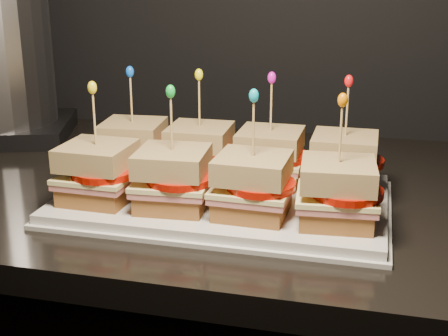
# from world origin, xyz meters

# --- Properties ---
(granite_slab) EXTENTS (2.18, 0.66, 0.04)m
(granite_slab) POSITION_xyz_m (0.47, 1.68, 0.86)
(granite_slab) COLOR black
(granite_slab) RESTS_ON cabinet
(platter) EXTENTS (0.44, 0.27, 0.02)m
(platter) POSITION_xyz_m (0.37, 1.58, 0.89)
(platter) COLOR silver
(platter) RESTS_ON granite_slab
(platter_rim) EXTENTS (0.45, 0.28, 0.01)m
(platter_rim) POSITION_xyz_m (0.37, 1.58, 0.88)
(platter_rim) COLOR silver
(platter_rim) RESTS_ON granite_slab
(sandwich_0_bread_bot) EXTENTS (0.09, 0.09, 0.02)m
(sandwich_0_bread_bot) POSITION_xyz_m (0.21, 1.65, 0.91)
(sandwich_0_bread_bot) COLOR #5A3115
(sandwich_0_bread_bot) RESTS_ON platter
(sandwich_0_ham) EXTENTS (0.10, 0.10, 0.01)m
(sandwich_0_ham) POSITION_xyz_m (0.21, 1.65, 0.92)
(sandwich_0_ham) COLOR #BE6062
(sandwich_0_ham) RESTS_ON sandwich_0_bread_bot
(sandwich_0_cheese) EXTENTS (0.10, 0.10, 0.01)m
(sandwich_0_cheese) POSITION_xyz_m (0.21, 1.65, 0.93)
(sandwich_0_cheese) COLOR #F8EB94
(sandwich_0_cheese) RESTS_ON sandwich_0_ham
(sandwich_0_tomato) EXTENTS (0.09, 0.09, 0.01)m
(sandwich_0_tomato) POSITION_xyz_m (0.23, 1.64, 0.94)
(sandwich_0_tomato) COLOR #AF1305
(sandwich_0_tomato) RESTS_ON sandwich_0_cheese
(sandwich_0_bread_top) EXTENTS (0.09, 0.09, 0.03)m
(sandwich_0_bread_top) POSITION_xyz_m (0.21, 1.65, 0.96)
(sandwich_0_bread_top) COLOR #61360C
(sandwich_0_bread_top) RESTS_ON sandwich_0_tomato
(sandwich_0_pick) EXTENTS (0.00, 0.00, 0.09)m
(sandwich_0_pick) POSITION_xyz_m (0.21, 1.65, 1.00)
(sandwich_0_pick) COLOR tan
(sandwich_0_pick) RESTS_ON sandwich_0_bread_top
(sandwich_0_frill) EXTENTS (0.01, 0.01, 0.02)m
(sandwich_0_frill) POSITION_xyz_m (0.21, 1.65, 1.05)
(sandwich_0_frill) COLOR blue
(sandwich_0_frill) RESTS_ON sandwich_0_pick
(sandwich_1_bread_bot) EXTENTS (0.09, 0.09, 0.02)m
(sandwich_1_bread_bot) POSITION_xyz_m (0.32, 1.65, 0.91)
(sandwich_1_bread_bot) COLOR #5A3115
(sandwich_1_bread_bot) RESTS_ON platter
(sandwich_1_ham) EXTENTS (0.10, 0.09, 0.01)m
(sandwich_1_ham) POSITION_xyz_m (0.32, 1.65, 0.92)
(sandwich_1_ham) COLOR #BE6062
(sandwich_1_ham) RESTS_ON sandwich_1_bread_bot
(sandwich_1_cheese) EXTENTS (0.10, 0.09, 0.01)m
(sandwich_1_cheese) POSITION_xyz_m (0.32, 1.65, 0.93)
(sandwich_1_cheese) COLOR #F8EB94
(sandwich_1_cheese) RESTS_ON sandwich_1_ham
(sandwich_1_tomato) EXTENTS (0.09, 0.09, 0.01)m
(sandwich_1_tomato) POSITION_xyz_m (0.33, 1.64, 0.94)
(sandwich_1_tomato) COLOR #AF1305
(sandwich_1_tomato) RESTS_ON sandwich_1_cheese
(sandwich_1_bread_top) EXTENTS (0.09, 0.09, 0.03)m
(sandwich_1_bread_top) POSITION_xyz_m (0.32, 1.65, 0.96)
(sandwich_1_bread_top) COLOR #61360C
(sandwich_1_bread_top) RESTS_ON sandwich_1_tomato
(sandwich_1_pick) EXTENTS (0.00, 0.00, 0.09)m
(sandwich_1_pick) POSITION_xyz_m (0.32, 1.65, 1.00)
(sandwich_1_pick) COLOR tan
(sandwich_1_pick) RESTS_ON sandwich_1_bread_top
(sandwich_1_frill) EXTENTS (0.01, 0.01, 0.02)m
(sandwich_1_frill) POSITION_xyz_m (0.32, 1.65, 1.05)
(sandwich_1_frill) COLOR #EFED0E
(sandwich_1_frill) RESTS_ON sandwich_1_pick
(sandwich_2_bread_bot) EXTENTS (0.09, 0.09, 0.02)m
(sandwich_2_bread_bot) POSITION_xyz_m (0.42, 1.65, 0.91)
(sandwich_2_bread_bot) COLOR #5A3115
(sandwich_2_bread_bot) RESTS_ON platter
(sandwich_2_ham) EXTENTS (0.10, 0.09, 0.01)m
(sandwich_2_ham) POSITION_xyz_m (0.42, 1.65, 0.92)
(sandwich_2_ham) COLOR #BE6062
(sandwich_2_ham) RESTS_ON sandwich_2_bread_bot
(sandwich_2_cheese) EXTENTS (0.10, 0.09, 0.01)m
(sandwich_2_cheese) POSITION_xyz_m (0.42, 1.65, 0.93)
(sandwich_2_cheese) COLOR #F8EB94
(sandwich_2_cheese) RESTS_ON sandwich_2_ham
(sandwich_2_tomato) EXTENTS (0.09, 0.09, 0.01)m
(sandwich_2_tomato) POSITION_xyz_m (0.43, 1.64, 0.94)
(sandwich_2_tomato) COLOR #AF1305
(sandwich_2_tomato) RESTS_ON sandwich_2_cheese
(sandwich_2_bread_top) EXTENTS (0.09, 0.09, 0.03)m
(sandwich_2_bread_top) POSITION_xyz_m (0.42, 1.65, 0.96)
(sandwich_2_bread_top) COLOR #61360C
(sandwich_2_bread_top) RESTS_ON sandwich_2_tomato
(sandwich_2_pick) EXTENTS (0.00, 0.00, 0.09)m
(sandwich_2_pick) POSITION_xyz_m (0.42, 1.65, 1.00)
(sandwich_2_pick) COLOR tan
(sandwich_2_pick) RESTS_ON sandwich_2_bread_top
(sandwich_2_frill) EXTENTS (0.01, 0.01, 0.02)m
(sandwich_2_frill) POSITION_xyz_m (0.42, 1.65, 1.05)
(sandwich_2_frill) COLOR #D011B5
(sandwich_2_frill) RESTS_ON sandwich_2_pick
(sandwich_3_bread_bot) EXTENTS (0.09, 0.09, 0.02)m
(sandwich_3_bread_bot) POSITION_xyz_m (0.53, 1.65, 0.91)
(sandwich_3_bread_bot) COLOR #5A3115
(sandwich_3_bread_bot) RESTS_ON platter
(sandwich_3_ham) EXTENTS (0.09, 0.09, 0.01)m
(sandwich_3_ham) POSITION_xyz_m (0.53, 1.65, 0.92)
(sandwich_3_ham) COLOR #BE6062
(sandwich_3_ham) RESTS_ON sandwich_3_bread_bot
(sandwich_3_cheese) EXTENTS (0.10, 0.09, 0.01)m
(sandwich_3_cheese) POSITION_xyz_m (0.53, 1.65, 0.93)
(sandwich_3_cheese) COLOR #F8EB94
(sandwich_3_cheese) RESTS_ON sandwich_3_ham
(sandwich_3_tomato) EXTENTS (0.09, 0.09, 0.01)m
(sandwich_3_tomato) POSITION_xyz_m (0.54, 1.64, 0.94)
(sandwich_3_tomato) COLOR #AF1305
(sandwich_3_tomato) RESTS_ON sandwich_3_cheese
(sandwich_3_bread_top) EXTENTS (0.09, 0.09, 0.03)m
(sandwich_3_bread_top) POSITION_xyz_m (0.53, 1.65, 0.96)
(sandwich_3_bread_top) COLOR #61360C
(sandwich_3_bread_top) RESTS_ON sandwich_3_tomato
(sandwich_3_pick) EXTENTS (0.00, 0.00, 0.09)m
(sandwich_3_pick) POSITION_xyz_m (0.53, 1.65, 1.00)
(sandwich_3_pick) COLOR tan
(sandwich_3_pick) RESTS_ON sandwich_3_bread_top
(sandwich_3_frill) EXTENTS (0.01, 0.01, 0.02)m
(sandwich_3_frill) POSITION_xyz_m (0.53, 1.65, 1.05)
(sandwich_3_frill) COLOR red
(sandwich_3_frill) RESTS_ON sandwich_3_pick
(sandwich_4_bread_bot) EXTENTS (0.09, 0.09, 0.02)m
(sandwich_4_bread_bot) POSITION_xyz_m (0.21, 1.52, 0.91)
(sandwich_4_bread_bot) COLOR #5A3115
(sandwich_4_bread_bot) RESTS_ON platter
(sandwich_4_ham) EXTENTS (0.10, 0.09, 0.01)m
(sandwich_4_ham) POSITION_xyz_m (0.21, 1.52, 0.92)
(sandwich_4_ham) COLOR #BE6062
(sandwich_4_ham) RESTS_ON sandwich_4_bread_bot
(sandwich_4_cheese) EXTENTS (0.10, 0.10, 0.01)m
(sandwich_4_cheese) POSITION_xyz_m (0.21, 1.52, 0.93)
(sandwich_4_cheese) COLOR #F8EB94
(sandwich_4_cheese) RESTS_ON sandwich_4_ham
(sandwich_4_tomato) EXTENTS (0.09, 0.09, 0.01)m
(sandwich_4_tomato) POSITION_xyz_m (0.23, 1.51, 0.94)
(sandwich_4_tomato) COLOR #AF1305
(sandwich_4_tomato) RESTS_ON sandwich_4_cheese
(sandwich_4_bread_top) EXTENTS (0.09, 0.09, 0.03)m
(sandwich_4_bread_top) POSITION_xyz_m (0.21, 1.52, 0.96)
(sandwich_4_bread_top) COLOR #61360C
(sandwich_4_bread_top) RESTS_ON sandwich_4_tomato
(sandwich_4_pick) EXTENTS (0.00, 0.00, 0.09)m
(sandwich_4_pick) POSITION_xyz_m (0.21, 1.52, 1.00)
(sandwich_4_pick) COLOR tan
(sandwich_4_pick) RESTS_ON sandwich_4_bread_top
(sandwich_4_frill) EXTENTS (0.01, 0.01, 0.02)m
(sandwich_4_frill) POSITION_xyz_m (0.21, 1.52, 1.05)
(sandwich_4_frill) COLOR yellow
(sandwich_4_frill) RESTS_ON sandwich_4_pick
(sandwich_5_bread_bot) EXTENTS (0.09, 0.09, 0.02)m
(sandwich_5_bread_bot) POSITION_xyz_m (0.32, 1.52, 0.91)
(sandwich_5_bread_bot) COLOR #5A3115
(sandwich_5_bread_bot) RESTS_ON platter
(sandwich_5_ham) EXTENTS (0.10, 0.10, 0.01)m
(sandwich_5_ham) POSITION_xyz_m (0.32, 1.52, 0.92)
(sandwich_5_ham) COLOR #BE6062
(sandwich_5_ham) RESTS_ON sandwich_5_bread_bot
(sandwich_5_cheese) EXTENTS (0.10, 0.10, 0.01)m
(sandwich_5_cheese) POSITION_xyz_m (0.32, 1.52, 0.93)
(sandwich_5_cheese) COLOR #F8EB94
(sandwich_5_cheese) RESTS_ON sandwich_5_ham
(sandwich_5_tomato) EXTENTS (0.09, 0.09, 0.01)m
(sandwich_5_tomato) POSITION_xyz_m (0.33, 1.51, 0.94)
(sandwich_5_tomato) COLOR #AF1305
(sandwich_5_tomato) RESTS_ON sandwich_5_cheese
(sandwich_5_bread_top) EXTENTS (0.09, 0.09, 0.03)m
(sandwich_5_bread_top) POSITION_xyz_m (0.32, 1.52, 0.96)
(sandwich_5_bread_top) COLOR #61360C
(sandwich_5_bread_top) RESTS_ON sandwich_5_tomato
(sandwich_5_pick) EXTENTS (0.00, 0.00, 0.09)m
(sandwich_5_pick) POSITION_xyz_m (0.32, 1.52, 1.00)
(sandwich_5_pick) COLOR tan
(sandwich_5_pick) RESTS_ON sandwich_5_bread_top
(sandwich_5_frill) EXTENTS (0.01, 0.01, 0.02)m
(sandwich_5_frill) POSITION_xyz_m (0.32, 1.52, 1.05)
(sandwich_5_frill) COLOR green
(sandwich_5_frill) RESTS_ON sandwich_5_pick
(sandwich_6_bread_bot) EXTENTS (0.09, 0.09, 0.02)m
(sandwich_6_bread_bot) POSITION_xyz_m (0.42, 1.52, 0.91)
(sandwich_6_bread_bot) COLOR #5A3115
(sandwich_6_bread_bot) RESTS_ON platter
(sandwich_6_ham) EXTENTS (0.10, 0.09, 0.01)m
(sandwich_6_ham) POSITION_xyz_m (0.42, 1.52, 0.92)
(sandwich_6_ham) COLOR #BE6062
(sandwich_6_ham) RESTS_ON sandwich_6_bread_bot
(sandwich_6_cheese) EXTENTS (0.10, 0.10, 0.01)m
(sandwich_6_cheese) POSITION_xyz_m (0.42, 1.52, 0.93)
(sandwich_6_cheese) COLOR #F8EB94
(sandwich_6_cheese) RESTS_ON sandwich_6_ham
(sandwich_6_tomato) EXTENTS (0.09, 0.09, 0.01)m
(sandwich_6_tomato) POSITION_xyz_m (0.43, 1.51, 0.94)
(sandwich_6_tomato) COLOR #AF1305
(sandwich_6_tomato) RESTS_ON sandwich_6_cheese
(sandwich_6_bread_top) EXTENTS (0.09, 0.09, 0.03)m
(sandwich_6_bread_top) POSITION_xyz_m (0.42, 1.52, 0.96)
(sandwich_6_bread_top) COLOR #61360C
(sandwich_6_bread_top) RESTS_ON sandwich_6_tomato
(sandwich_6_pick) EXTENTS (0.00, 0.00, 0.09)m
(sandwich_6_pick) POSITION_xyz_m (0.42, 1.52, 1.00)
(sandwich_6_pick) COLOR tan
(sandwich_6_pick) RESTS_ON sandwich_6_bread_top
(sandwich_6_frill) EXTENTS (0.01, 0.01, 0.02)m
(sandwich_6_frill) POSITION_xyz_m (0.42, 1.52, 1.05)
(sandwich_6_frill) COLOR #10A1BC
(sandwich_6_frill) RESTS_ON sandwich_6_pick
(sandwich_7_bread_bot) EXTENTS (0.09, 0.09, 0.02)m
(sandwich_7_bread_bot) POSITION_xyz_m (0.53, 1.52, 0.91)
(sandwich_7_bread_bot) COLOR #5A3115
(sandwich_7_bread_bot) RESTS_ON platter
(sandwich_7_ham) EXTENTS (0.10, 0.10, 0.01)m
(sandwich_7_ham) POSITION_xyz_m (0.53, 1.52, 0.92)
(sandwich_7_ham) COLOR #BE6062
(sandwich_7_ham) RESTS_ON sandwich_7_bread_bot
(sandwich_7_cheese) EXTENTS (0.10, 0.10, 0.01)m
(sandwich_7_cheese) POSITION_xyz_m (0.53, 1.52, 0.93)
(sandwich_7_cheese) COLOR #F8EB94
(sandwich_7_cheese) RESTS_ON sandwich_7_ham
(sandwich_7_tomato) EXTENTS (0.09, 0.09, 0.01)m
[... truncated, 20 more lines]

